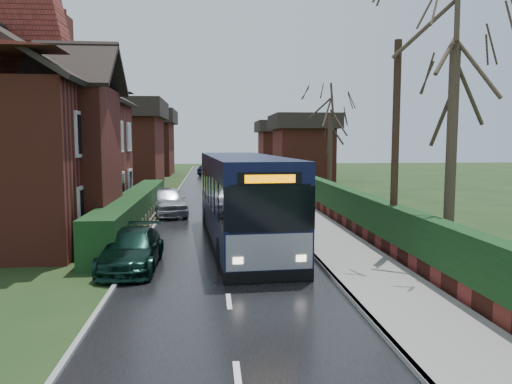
{
  "coord_description": "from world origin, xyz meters",
  "views": [
    {
      "loc": [
        -0.42,
        -18.0,
        3.97
      ],
      "look_at": [
        1.5,
        3.08,
        1.8
      ],
      "focal_mm": 35.0,
      "sensor_mm": 36.0,
      "label": 1
    }
  ],
  "objects": [
    {
      "name": "bus",
      "position": [
        0.8,
        0.96,
        1.69
      ],
      "size": [
        3.33,
        11.35,
        3.4
      ],
      "rotation": [
        0.0,
        0.0,
        0.07
      ],
      "color": "black",
      "rests_on": "ground"
    },
    {
      "name": "tree_right_near",
      "position": [
        7.17,
        -2.82,
        7.43
      ],
      "size": [
        4.6,
        4.6,
        9.94
      ],
      "color": "#3A2E22",
      "rests_on": "ground"
    },
    {
      "name": "kerb_left",
      "position": [
        -3.05,
        10.0,
        0.05
      ],
      "size": [
        0.12,
        100.0,
        0.1
      ],
      "primitive_type": "cube",
      "color": "gray",
      "rests_on": "ground"
    },
    {
      "name": "tree_house_side",
      "position": [
        -11.07,
        16.28,
        7.04
      ],
      "size": [
        4.15,
        4.15,
        9.43
      ],
      "color": "#32281D",
      "rests_on": "ground"
    },
    {
      "name": "ground",
      "position": [
        0.0,
        0.0,
        0.0
      ],
      "size": [
        140.0,
        140.0,
        0.0
      ],
      "primitive_type": "plane",
      "color": "#30411B",
      "rests_on": "ground"
    },
    {
      "name": "car_distant",
      "position": [
        -0.71,
        39.36,
        0.6
      ],
      "size": [
        2.46,
        3.84,
        1.2
      ],
      "primitive_type": "imported",
      "rotation": [
        0.0,
        0.0,
        2.78
      ],
      "color": "black",
      "rests_on": "ground"
    },
    {
      "name": "picket_fence",
      "position": [
        -3.15,
        5.0,
        0.45
      ],
      "size": [
        0.1,
        16.0,
        0.9
      ],
      "primitive_type": null,
      "color": "tan",
      "rests_on": "ground"
    },
    {
      "name": "front_hedge",
      "position": [
        -3.9,
        5.0,
        0.8
      ],
      "size": [
        1.2,
        16.0,
        1.6
      ],
      "primitive_type": "cube",
      "color": "black",
      "rests_on": "ground"
    },
    {
      "name": "telegraph_pole",
      "position": [
        5.8,
        -1.61,
        3.7
      ],
      "size": [
        0.44,
        0.9,
        7.3
      ],
      "rotation": [
        0.0,
        0.0,
        -0.4
      ],
      "color": "black",
      "rests_on": "ground"
    },
    {
      "name": "kerb_right",
      "position": [
        3.05,
        10.0,
        0.07
      ],
      "size": [
        0.12,
        100.0,
        0.14
      ],
      "primitive_type": "cube",
      "color": "gray",
      "rests_on": "ground"
    },
    {
      "name": "bus_stop_sign",
      "position": [
        4.0,
        5.46,
        1.69
      ],
      "size": [
        0.13,
        0.39,
        2.56
      ],
      "rotation": [
        0.0,
        0.0,
        -0.19
      ],
      "color": "slate",
      "rests_on": "ground"
    },
    {
      "name": "brick_house",
      "position": [
        -8.73,
        4.78,
        4.38
      ],
      "size": [
        9.3,
        14.6,
        10.3
      ],
      "color": "maroon",
      "rests_on": "ground"
    },
    {
      "name": "car_green",
      "position": [
        -2.9,
        -2.43,
        0.61
      ],
      "size": [
        1.74,
        4.19,
        1.21
      ],
      "primitive_type": "imported",
      "rotation": [
        0.0,
        0.0,
        -0.01
      ],
      "color": "black",
      "rests_on": "ground"
    },
    {
      "name": "right_wall_hedge",
      "position": [
        5.8,
        10.0,
        1.02
      ],
      "size": [
        0.6,
        50.0,
        1.8
      ],
      "color": "maroon",
      "rests_on": "ground"
    },
    {
      "name": "car_silver",
      "position": [
        -2.8,
        8.81,
        0.77
      ],
      "size": [
        2.76,
        4.8,
        1.54
      ],
      "primitive_type": "imported",
      "rotation": [
        0.0,
        0.0,
        0.22
      ],
      "color": "silver",
      "rests_on": "ground"
    },
    {
      "name": "pavement",
      "position": [
        4.25,
        10.0,
        0.07
      ],
      "size": [
        2.5,
        100.0,
        0.14
      ],
      "primitive_type": "cube",
      "color": "slate",
      "rests_on": "ground"
    },
    {
      "name": "tree_right_far",
      "position": [
        7.54,
        14.84,
        6.14
      ],
      "size": [
        4.25,
        4.25,
        8.21
      ],
      "color": "#35281F",
      "rests_on": "ground"
    },
    {
      "name": "road",
      "position": [
        0.0,
        10.0,
        0.01
      ],
      "size": [
        6.0,
        100.0,
        0.02
      ],
      "primitive_type": "cube",
      "color": "black",
      "rests_on": "ground"
    }
  ]
}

